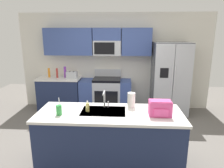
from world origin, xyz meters
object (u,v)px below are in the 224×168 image
(sink_faucet, at_px, (105,98))
(backpack, at_px, (160,108))
(range_oven, at_px, (106,95))
(toaster, at_px, (72,75))
(drink_cup_green, at_px, (59,110))
(bottle_purple, at_px, (65,72))
(soap_dispenser, at_px, (88,107))
(paper_towel_roll, at_px, (131,100))
(pepper_mill, at_px, (57,73))
(bottle_orange, at_px, (49,73))
(refrigerator, at_px, (170,79))

(sink_faucet, bearing_deg, backpack, -17.36)
(sink_faucet, bearing_deg, range_oven, 94.95)
(toaster, bearing_deg, drink_cup_green, -79.79)
(bottle_purple, bearing_deg, soap_dispenser, -66.39)
(paper_towel_roll, height_order, backpack, paper_towel_roll)
(paper_towel_roll, bearing_deg, range_oven, 106.23)
(toaster, relative_size, pepper_mill, 1.10)
(sink_faucet, bearing_deg, bottle_purple, 120.23)
(toaster, distance_m, paper_towel_roll, 2.56)
(range_oven, height_order, drink_cup_green, drink_cup_green)
(drink_cup_green, bearing_deg, bottle_orange, 113.22)
(bottle_purple, relative_size, bottle_orange, 1.19)
(refrigerator, bearing_deg, sink_faucet, -125.23)
(toaster, bearing_deg, soap_dispenser, -69.97)
(pepper_mill, relative_size, sink_faucet, 0.91)
(refrigerator, bearing_deg, soap_dispenser, -127.30)
(range_oven, bearing_deg, refrigerator, -2.46)
(range_oven, bearing_deg, pepper_mill, -179.89)
(bottle_purple, bearing_deg, backpack, -49.33)
(sink_faucet, bearing_deg, bottle_orange, 128.06)
(refrigerator, relative_size, toaster, 6.61)
(bottle_purple, bearing_deg, bottle_orange, 179.34)
(pepper_mill, xyz_separation_m, paper_towel_roll, (1.92, -2.12, -0.01))
(pepper_mill, height_order, backpack, pepper_mill)
(range_oven, bearing_deg, toaster, -176.64)
(paper_towel_roll, bearing_deg, pepper_mill, 132.31)
(sink_faucet, xyz_separation_m, soap_dispenser, (-0.25, -0.17, -0.10))
(toaster, xyz_separation_m, paper_towel_roll, (1.51, -2.07, 0.03))
(refrigerator, xyz_separation_m, pepper_mill, (-2.98, 0.07, 0.10))
(paper_towel_roll, bearing_deg, bottle_purple, 128.56)
(bottle_orange, relative_size, sink_faucet, 0.88)
(refrigerator, distance_m, sink_faucet, 2.58)
(toaster, xyz_separation_m, bottle_purple, (-0.20, 0.09, 0.06))
(pepper_mill, height_order, paper_towel_roll, pepper_mill)
(sink_faucet, height_order, soap_dispenser, sink_faucet)
(range_oven, relative_size, bottle_purple, 4.56)
(range_oven, height_order, pepper_mill, pepper_mill)
(toaster, height_order, soap_dispenser, toaster)
(bottle_orange, bearing_deg, bottle_purple, -0.66)
(backpack, bearing_deg, bottle_orange, 136.06)
(sink_faucet, bearing_deg, pepper_mill, 124.57)
(bottle_purple, height_order, sink_faucet, bottle_purple)
(pepper_mill, bearing_deg, refrigerator, -1.33)
(soap_dispenser, bearing_deg, sink_faucet, 34.72)
(bottle_purple, xyz_separation_m, backpack, (2.12, -2.47, -0.03))
(toaster, height_order, pepper_mill, pepper_mill)
(soap_dispenser, xyz_separation_m, backpack, (1.08, -0.09, 0.05))
(bottle_orange, height_order, paper_towel_roll, bottle_orange)
(bottle_purple, height_order, bottle_orange, bottle_purple)
(sink_faucet, relative_size, backpack, 0.88)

